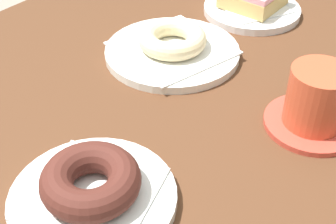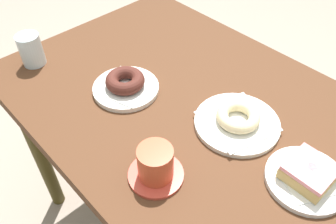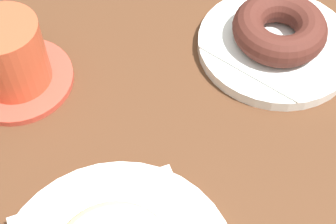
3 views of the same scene
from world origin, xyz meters
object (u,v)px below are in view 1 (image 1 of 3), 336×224
(plate_glazed_square, at_px, (251,9))
(donut_chocolate_ring, at_px, (91,181))
(plate_sugar_ring, at_px, (172,52))
(coffee_cup, at_px, (316,102))
(plate_chocolate_ring, at_px, (93,198))
(donut_sugar_ring, at_px, (172,39))

(plate_glazed_square, bearing_deg, donut_chocolate_ring, 11.16)
(plate_sugar_ring, xyz_separation_m, coffee_cup, (0.03, 0.27, 0.04))
(plate_sugar_ring, xyz_separation_m, plate_chocolate_ring, (0.32, 0.13, 0.00))
(plate_glazed_square, relative_size, donut_chocolate_ring, 1.63)
(plate_glazed_square, xyz_separation_m, donut_sugar_ring, (0.23, -0.02, 0.03))
(donut_sugar_ring, bearing_deg, donut_chocolate_ring, 22.21)
(plate_sugar_ring, relative_size, donut_chocolate_ring, 1.98)
(plate_chocolate_ring, height_order, coffee_cup, coffee_cup)
(donut_sugar_ring, height_order, donut_chocolate_ring, donut_chocolate_ring)
(plate_sugar_ring, height_order, plate_chocolate_ring, plate_chocolate_ring)
(plate_sugar_ring, relative_size, donut_sugar_ring, 1.98)
(plate_sugar_ring, bearing_deg, plate_chocolate_ring, 22.21)
(donut_sugar_ring, bearing_deg, plate_glazed_square, 174.18)
(plate_sugar_ring, distance_m, coffee_cup, 0.28)
(plate_sugar_ring, relative_size, coffee_cup, 1.73)
(donut_sugar_ring, height_order, plate_chocolate_ring, donut_sugar_ring)
(donut_chocolate_ring, bearing_deg, donut_sugar_ring, -157.79)
(plate_glazed_square, height_order, donut_sugar_ring, donut_sugar_ring)
(donut_sugar_ring, relative_size, plate_chocolate_ring, 0.59)
(donut_sugar_ring, bearing_deg, plate_chocolate_ring, 22.21)
(plate_chocolate_ring, distance_m, donut_chocolate_ring, 0.03)
(donut_chocolate_ring, bearing_deg, plate_sugar_ring, -157.79)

